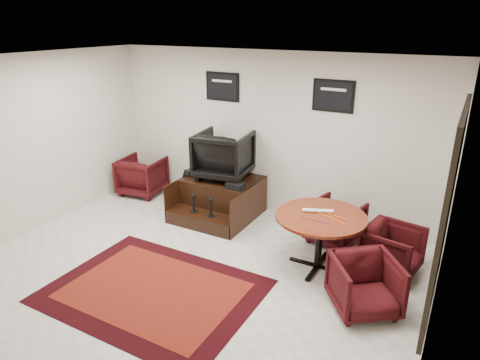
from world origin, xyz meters
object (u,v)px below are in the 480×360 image
(shine_podium, at_px, (220,198))
(meeting_table, at_px, (321,222))
(table_chair_corner, at_px, (365,283))
(table_chair_window, at_px, (392,248))
(shine_chair, at_px, (224,153))
(table_chair_back, at_px, (336,220))
(armchair_side, at_px, (142,174))

(shine_podium, bearing_deg, meeting_table, -21.66)
(shine_podium, relative_size, table_chair_corner, 1.78)
(meeting_table, distance_m, table_chair_corner, 1.06)
(shine_podium, height_order, table_chair_window, table_chair_window)
(shine_chair, distance_m, table_chair_window, 3.14)
(table_chair_back, xyz_separation_m, table_chair_corner, (0.80, -1.46, 0.00))
(meeting_table, bearing_deg, table_chair_corner, -38.85)
(armchair_side, xyz_separation_m, meeting_table, (3.96, -0.94, 0.30))
(table_chair_window, bearing_deg, table_chair_corner, -176.88)
(shine_podium, relative_size, table_chair_back, 1.79)
(armchair_side, relative_size, table_chair_corner, 1.09)
(table_chair_window, bearing_deg, meeting_table, 123.36)
(shine_chair, distance_m, meeting_table, 2.34)
(armchair_side, distance_m, table_chair_back, 3.94)
(meeting_table, xyz_separation_m, table_chair_window, (0.91, 0.39, -0.34))
(table_chair_window, bearing_deg, shine_chair, 89.27)
(table_chair_back, bearing_deg, table_chair_window, 167.98)
(armchair_side, bearing_deg, table_chair_corner, 153.65)
(table_chair_back, bearing_deg, table_chair_corner, 132.20)
(shine_chair, height_order, table_chair_corner, shine_chair)
(shine_podium, distance_m, table_chair_corner, 3.22)
(meeting_table, height_order, table_chair_window, meeting_table)
(shine_chair, distance_m, armchair_side, 2.00)
(shine_chair, relative_size, meeting_table, 0.73)
(shine_podium, distance_m, shine_chair, 0.82)
(shine_chair, bearing_deg, armchair_side, -6.93)
(armchair_side, height_order, table_chair_back, armchair_side)
(table_chair_window, bearing_deg, table_chair_back, 74.75)
(shine_chair, xyz_separation_m, table_chair_window, (3.00, -0.58, -0.75))
(shine_chair, bearing_deg, meeting_table, 147.34)
(meeting_table, xyz_separation_m, table_chair_corner, (0.78, -0.63, -0.34))
(meeting_table, bearing_deg, table_chair_window, 23.11)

